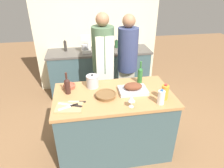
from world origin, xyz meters
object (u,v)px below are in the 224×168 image
milk_jug (161,97)px  stand_mixer (86,46)px  knife_bread (69,107)px  wine_glass_left (132,99)px  person_cook_guest (127,62)px  mixing_bowl (69,86)px  condiment_bottle_short (105,46)px  stock_pot (92,81)px  wine_bottle_green (140,74)px  cutting_board (69,107)px  juice_jug (165,92)px  knife_paring (78,102)px  wicker_basket (106,95)px  wine_bottle_dark (67,85)px  condiment_bottle_tall (116,44)px  person_cook_aproned (103,63)px  condiment_bottle_extra (65,46)px  roasting_pan (133,89)px  knife_chef (71,105)px

milk_jug → stand_mixer: size_ratio=0.56×
knife_bread → wine_glass_left: bearing=-7.1°
stand_mixer → person_cook_guest: size_ratio=0.19×
mixing_bowl → condiment_bottle_short: 1.55m
stock_pot → stand_mixer: size_ratio=0.56×
wine_bottle_green → stand_mixer: stand_mixer is taller
cutting_board → knife_bread: knife_bread is taller
juice_jug → wine_bottle_green: (-0.17, 0.48, 0.03)m
cutting_board → knife_paring: bearing=48.5°
wicker_basket → wine_bottle_green: bearing=30.8°
mixing_bowl → knife_bread: (0.00, -0.48, -0.01)m
milk_jug → knife_paring: (-0.97, 0.20, -0.08)m
wine_bottle_dark → condiment_bottle_tall: wine_bottle_dark is taller
stock_pot → wine_bottle_dark: (-0.33, -0.12, 0.03)m
juice_jug → wine_bottle_green: bearing=109.2°
mixing_bowl → milk_jug: size_ratio=0.87×
cutting_board → person_cook_aproned: size_ratio=0.19×
condiment_bottle_tall → wine_bottle_green: bearing=-88.1°
stand_mixer → wine_bottle_dark: bearing=-102.2°
condiment_bottle_extra → person_cook_aproned: size_ratio=0.12×
juice_jug → person_cook_aproned: size_ratio=0.11×
juice_jug → stand_mixer: bearing=115.3°
roasting_pan → condiment_bottle_short: condiment_bottle_short is taller
wine_bottle_dark → condiment_bottle_short: bearing=66.0°
stock_pot → condiment_bottle_short: condiment_bottle_short is taller
milk_jug → person_cook_aproned: bearing=113.7°
stock_pot → knife_paring: (-0.21, -0.35, -0.08)m
roasting_pan → mixing_bowl: roasting_pan is taller
stock_pot → mixing_bowl: 0.32m
stock_pot → wine_glass_left: bearing=-54.0°
mixing_bowl → knife_bread: mixing_bowl is taller
wine_bottle_dark → person_cook_aproned: bearing=53.9°
wine_bottle_dark → person_cook_aproned: (0.56, 0.77, -0.03)m
knife_bread → person_cook_guest: bearing=49.2°
wine_bottle_green → person_cook_aproned: bearing=125.2°
person_cook_guest → stand_mixer: bearing=148.1°
person_cook_guest → condiment_bottle_extra: bearing=156.0°
juice_jug → knife_chef: 1.13m
juice_jug → wine_bottle_dark: size_ratio=0.70×
wicker_basket → condiment_bottle_tall: condiment_bottle_tall is taller
knife_bread → condiment_bottle_extra: (-0.10, 1.97, 0.11)m
wicker_basket → milk_jug: milk_jug is taller
mixing_bowl → condiment_bottle_tall: condiment_bottle_tall is taller
milk_jug → condiment_bottle_short: condiment_bottle_short is taller
stand_mixer → condiment_bottle_extra: size_ratio=1.55×
knife_paring → person_cook_aproned: bearing=66.1°
cutting_board → condiment_bottle_short: (0.67, 1.88, 0.11)m
knife_bread → stand_mixer: bearing=80.6°
condiment_bottle_extra → person_cook_guest: bearing=-40.2°
knife_chef → person_cook_guest: (0.92, 1.06, 0.05)m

